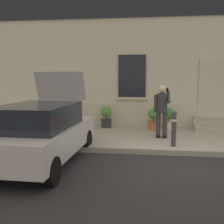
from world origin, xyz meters
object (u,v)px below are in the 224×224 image
bollard_far_left (52,125)px  person_on_phone (162,108)px  planter_olive (61,116)px  planter_charcoal (106,116)px  planter_cream (169,118)px  hatchback_car_silver (41,132)px  bollard_near_person (174,127)px  planter_terracotta (154,118)px

bollard_far_left → person_on_phone: bearing=17.9°
person_on_phone → planter_olive: 4.32m
planter_charcoal → planter_cream: (2.43, -0.21, 0.00)m
hatchback_car_silver → person_on_phone: (3.08, 2.66, 0.35)m
hatchback_car_silver → planter_cream: 5.39m
bollard_near_person → bollard_far_left: (-3.68, 0.00, 0.00)m
bollard_near_person → planter_cream: bollard_near_person is taller
bollard_far_left → planter_terracotta: size_ratio=1.22×
hatchback_car_silver → planter_terracotta: (2.84, 4.04, -0.19)m
hatchback_car_silver → planter_cream: (3.41, 4.17, -0.19)m
hatchback_car_silver → bollard_near_person: bearing=24.9°
hatchback_car_silver → planter_charcoal: hatchback_car_silver is taller
planter_charcoal → planter_terracotta: 1.89m
hatchback_car_silver → planter_charcoal: size_ratio=4.78×
bollard_near_person → planter_cream: (0.03, 2.60, -0.11)m
planter_olive → planter_charcoal: same height
planter_olive → person_on_phone: bearing=-22.5°
bollard_far_left → planter_terracotta: bollard_far_left is taller
planter_olive → planter_cream: 4.30m
planter_charcoal → planter_cream: bearing=-4.9°
planter_terracotta → planter_olive: bearing=176.0°
planter_olive → hatchback_car_silver: bearing=-78.4°
planter_terracotta → planter_charcoal: bearing=169.7°
bollard_far_left → planter_cream: bollard_far_left is taller
planter_charcoal → planter_terracotta: (1.86, -0.34, 0.00)m
bollard_far_left → person_on_phone: (3.38, 1.09, 0.44)m
planter_olive → planter_cream: same height
planter_olive → planter_charcoal: size_ratio=1.00×
bollard_far_left → planter_olive: (-0.59, 2.73, -0.11)m
bollard_near_person → planter_olive: bearing=147.3°
hatchback_car_silver → planter_charcoal: 4.49m
hatchback_car_silver → bollard_near_person: size_ratio=3.93×
hatchback_car_silver → bollard_near_person: (3.38, 1.57, -0.09)m
bollard_near_person → person_on_phone: 1.21m
hatchback_car_silver → bollard_far_left: bearing=100.8°
planter_terracotta → planter_cream: same height
bollard_far_left → planter_cream: (3.71, 2.60, -0.11)m
planter_charcoal → planter_terracotta: bearing=-10.3°
hatchback_car_silver → bollard_near_person: hatchback_car_silver is taller
planter_charcoal → hatchback_car_silver: bearing=-102.6°
bollard_near_person → planter_charcoal: (-2.40, 2.81, -0.11)m
hatchback_car_silver → planter_charcoal: (0.98, 4.38, -0.19)m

